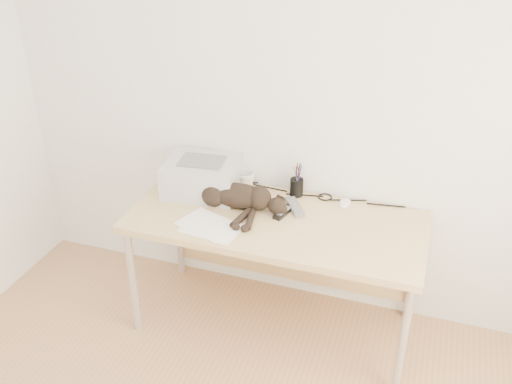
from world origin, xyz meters
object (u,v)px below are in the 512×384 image
(printer, at_px, (203,176))
(cat, at_px, (235,197))
(mouse, at_px, (345,201))
(mug, at_px, (245,180))
(pen_cup, at_px, (297,187))
(desk, at_px, (280,231))

(printer, height_order, cat, printer)
(mouse, bearing_deg, mug, -175.25)
(pen_cup, relative_size, mouse, 1.77)
(cat, bearing_deg, mouse, 20.25)
(mouse, bearing_deg, desk, -144.08)
(mug, relative_size, mouse, 1.01)
(desk, height_order, mouse, mouse)
(desk, xyz_separation_m, mug, (-0.27, 0.19, 0.18))
(mug, xyz_separation_m, mouse, (0.59, 0.00, -0.03))
(printer, bearing_deg, mouse, 7.65)
(cat, height_order, mouse, cat)
(mouse, bearing_deg, cat, -153.36)
(mug, bearing_deg, pen_cup, 1.76)
(desk, relative_size, pen_cup, 8.22)
(cat, xyz_separation_m, pen_cup, (0.29, 0.24, -0.01))
(printer, xyz_separation_m, mug, (0.22, 0.11, -0.04))
(printer, distance_m, pen_cup, 0.55)
(pen_cup, bearing_deg, mug, -178.24)
(mug, bearing_deg, printer, -153.86)
(cat, bearing_deg, mug, 93.07)
(mug, xyz_separation_m, pen_cup, (0.31, 0.01, 0.00))
(desk, bearing_deg, printer, 170.46)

